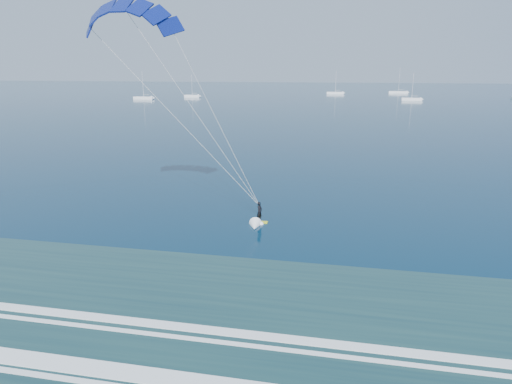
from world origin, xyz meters
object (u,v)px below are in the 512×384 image
Objects in this scene: sailboat_4 at (398,92)px; sailboat_1 at (192,96)px; kitesurfer_rig at (194,110)px; sailboat_2 at (335,93)px; sailboat_0 at (144,98)px; sailboat_3 at (412,99)px.

sailboat_1 is at bearing -149.99° from sailboat_4.
sailboat_4 is at bearing 80.62° from kitesurfer_rig.
sailboat_1 is 77.72m from sailboat_2.
sailboat_0 is (-76.82, 155.46, -9.21)m from kitesurfer_rig.
kitesurfer_rig is 1.59× the size of sailboat_0.
sailboat_0 is at bearing -172.65° from sailboat_3.
kitesurfer_rig is 183.70m from sailboat_1.
kitesurfer_rig reaches higher than sailboat_0.
sailboat_1 is 0.89× the size of sailboat_3.
kitesurfer_rig reaches higher than sailboat_2.
kitesurfer_rig is 1.66× the size of sailboat_3.
sailboat_1 is 113.77m from sailboat_4.
kitesurfer_rig is 1.60× the size of sailboat_2.
sailboat_2 is (64.98, 42.63, 0.01)m from sailboat_1.
sailboat_0 is at bearing -143.40° from sailboat_2.
sailboat_1 is 0.75× the size of sailboat_4.
sailboat_4 is (98.52, 56.90, 0.02)m from sailboat_1.
kitesurfer_rig is at bearing -70.74° from sailboat_1.
sailboat_0 is 136.95m from sailboat_4.
sailboat_2 is at bearing -156.94° from sailboat_4.
sailboat_1 is (-60.52, 173.20, -9.23)m from kitesurfer_rig.
kitesurfer_rig is at bearing -102.52° from sailboat_3.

